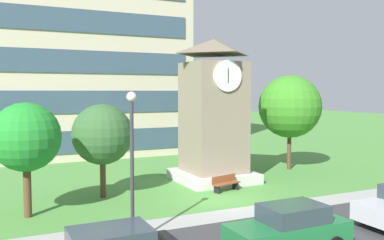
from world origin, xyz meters
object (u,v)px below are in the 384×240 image
Objects in this scene: park_bench at (226,183)px; tree_by_building at (26,137)px; parked_car_green at (289,229)px; street_lamp at (132,150)px; tree_near_tower at (102,135)px; clock_tower at (213,119)px; tree_streetside at (290,107)px.

tree_by_building reaches higher than park_bench.
tree_by_building is at bearing 133.25° from parked_car_green.
street_lamp reaches higher than tree_by_building.
street_lamp reaches higher than tree_near_tower.
street_lamp is 6.25m from parked_car_green.
clock_tower reaches higher than street_lamp.
parked_car_green is at bearing -105.71° from clock_tower.
parked_car_green is (4.01, -10.50, -2.49)m from tree_near_tower.
tree_near_tower is 11.51m from parked_car_green.
clock_tower is at bearing 46.75° from street_lamp.
park_bench is 9.66m from street_lamp.
tree_streetside is at bearing 32.92° from street_lamp.
street_lamp is at bearing 145.22° from parked_car_green.
tree_near_tower is at bearing 28.21° from tree_by_building.
park_bench is at bearing -13.81° from tree_near_tower.
clock_tower is 12.49m from parked_car_green.
tree_near_tower is (-6.58, 1.62, 2.89)m from park_bench.
park_bench is at bearing -152.62° from tree_streetside.
tree_by_building is at bearing 122.19° from street_lamp.
clock_tower reaches higher than tree_streetside.
tree_by_building is at bearing -166.33° from tree_streetside.
tree_streetside reaches higher than tree_near_tower.
park_bench is 0.33× the size of street_lamp.
parked_car_green is at bearing -46.75° from tree_by_building.
street_lamp is 6.12m from tree_by_building.
park_bench is at bearing 38.06° from street_lamp.
tree_streetside is (14.77, 9.56, 1.03)m from street_lamp.
clock_tower is at bearing 16.21° from tree_by_building.
street_lamp is 1.09× the size of tree_by_building.
tree_streetside is at bearing 9.22° from tree_near_tower.
clock_tower reaches higher than tree_by_building.
tree_near_tower is 1.13× the size of parked_car_green.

